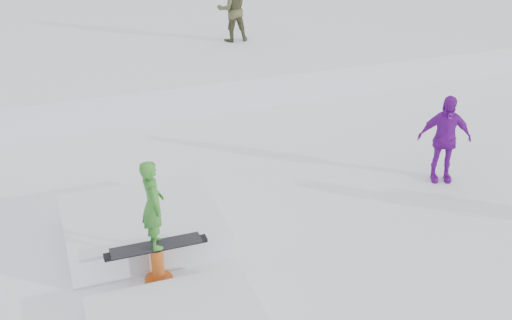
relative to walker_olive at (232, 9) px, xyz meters
name	(u,v)px	position (x,y,z in m)	size (l,w,h in m)	color
ground	(269,279)	(-2.88, -10.62, -1.76)	(120.00, 120.00, 0.00)	white
snow_midrise	(113,21)	(-2.88, 5.38, -1.36)	(50.00, 18.00, 0.80)	white
walker_olive	(232,9)	(0.00, 0.00, 0.00)	(0.93, 0.73, 1.92)	#4B4A2C
spectator_purple	(444,139)	(1.62, -8.64, -0.85)	(1.07, 0.45, 1.83)	#7811A2
jib_rail_feature	(150,246)	(-4.54, -9.49, -1.46)	(2.60, 4.40, 2.11)	white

